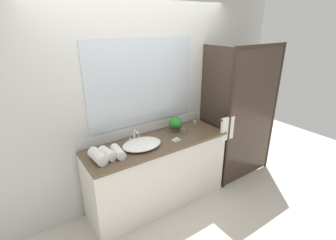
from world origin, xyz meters
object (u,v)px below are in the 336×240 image
object	(u,v)px
amenity_bottle_shampoo	(184,132)
rolled_towel_near_edge	(98,156)
potted_plant	(176,123)
amenity_bottle_body_wash	(195,121)
faucet	(135,137)
soap_dish	(176,139)
rolled_towel_far_edge	(118,152)
rolled_towel_middle	(107,153)
amenity_bottle_conditioner	(194,124)
sink_basin	(142,144)

from	to	relation	value
amenity_bottle_shampoo	rolled_towel_near_edge	world-z (taller)	rolled_towel_near_edge
potted_plant	amenity_bottle_body_wash	world-z (taller)	potted_plant
faucet	amenity_bottle_body_wash	bearing A→B (deg)	0.92
soap_dish	rolled_towel_far_edge	world-z (taller)	rolled_towel_far_edge
faucet	rolled_towel_near_edge	size ratio (longest dim) A/B	0.66
potted_plant	amenity_bottle_body_wash	size ratio (longest dim) A/B	2.66
potted_plant	rolled_towel_middle	world-z (taller)	potted_plant
amenity_bottle_body_wash	rolled_towel_middle	xyz separation A→B (m)	(-1.40, -0.20, 0.02)
faucet	potted_plant	distance (m)	0.59
soap_dish	faucet	bearing A→B (deg)	147.85
amenity_bottle_body_wash	rolled_towel_far_edge	world-z (taller)	rolled_towel_far_edge
faucet	amenity_bottle_conditioner	bearing A→B (deg)	-5.40
sink_basin	rolled_towel_near_edge	distance (m)	0.54
amenity_bottle_body_wash	rolled_towel_middle	bearing A→B (deg)	-171.72
rolled_towel_near_edge	faucet	bearing A→B (deg)	20.78
rolled_towel_near_edge	amenity_bottle_conditioner	bearing A→B (deg)	4.93
amenity_bottle_conditioner	sink_basin	bearing A→B (deg)	-173.69
rolled_towel_middle	rolled_towel_far_edge	xyz separation A→B (m)	(0.11, -0.02, -0.00)
amenity_bottle_conditioner	faucet	bearing A→B (deg)	174.60
soap_dish	amenity_bottle_body_wash	size ratio (longest dim) A/B	1.33
amenity_bottle_conditioner	rolled_towel_near_edge	bearing A→B (deg)	-175.07
soap_dish	amenity_bottle_shampoo	world-z (taller)	amenity_bottle_shampoo
sink_basin	rolled_towel_far_edge	world-z (taller)	rolled_towel_far_edge
potted_plant	rolled_towel_near_edge	world-z (taller)	potted_plant
faucet	rolled_towel_middle	xyz separation A→B (m)	(-0.42, -0.19, 0.00)
amenity_bottle_conditioner	rolled_towel_near_edge	xyz separation A→B (m)	(-1.40, -0.12, 0.01)
sink_basin	rolled_towel_middle	bearing A→B (deg)	-178.53
sink_basin	amenity_bottle_shampoo	bearing A→B (deg)	-0.69
potted_plant	amenity_bottle_conditioner	distance (m)	0.29
amenity_bottle_body_wash	rolled_towel_near_edge	bearing A→B (deg)	-171.79
sink_basin	potted_plant	bearing A→B (deg)	13.18
potted_plant	sink_basin	bearing A→B (deg)	-166.82
amenity_bottle_body_wash	rolled_towel_far_edge	xyz separation A→B (m)	(-1.29, -0.23, 0.01)
rolled_towel_middle	rolled_towel_far_edge	size ratio (longest dim) A/B	0.91
sink_basin	rolled_towel_middle	size ratio (longest dim) A/B	2.11
soap_dish	rolled_towel_near_edge	xyz separation A→B (m)	(-0.96, 0.07, 0.05)
soap_dish	amenity_bottle_shampoo	distance (m)	0.20
sink_basin	soap_dish	distance (m)	0.44
faucet	amenity_bottle_shampoo	world-z (taller)	faucet
amenity_bottle_conditioner	rolled_towel_far_edge	bearing A→B (deg)	-173.76
faucet	amenity_bottle_shampoo	xyz separation A→B (m)	(0.61, -0.19, -0.01)
amenity_bottle_conditioner	amenity_bottle_body_wash	world-z (taller)	amenity_bottle_conditioner
potted_plant	soap_dish	xyz separation A→B (m)	(-0.16, -0.23, -0.10)
sink_basin	amenity_bottle_conditioner	bearing A→B (deg)	6.31
potted_plant	rolled_towel_near_edge	bearing A→B (deg)	-171.75
soap_dish	amenity_bottle_conditioner	size ratio (longest dim) A/B	1.05
rolled_towel_near_edge	rolled_towel_middle	bearing A→B (deg)	7.30
amenity_bottle_conditioner	rolled_towel_far_edge	size ratio (longest dim) A/B	0.39
amenity_bottle_body_wash	rolled_towel_middle	size ratio (longest dim) A/B	0.34
amenity_bottle_shampoo	amenity_bottle_body_wash	bearing A→B (deg)	28.46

